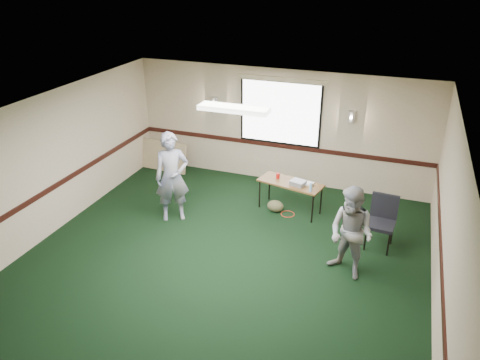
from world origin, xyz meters
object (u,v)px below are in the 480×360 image
(folding_table, at_px, (291,184))
(conference_chair, at_px, (382,217))
(person_right, at_px, (351,233))
(person_left, at_px, (172,177))
(projector, at_px, (298,183))

(folding_table, bearing_deg, conference_chair, -7.74)
(folding_table, distance_m, person_right, 2.36)
(conference_chair, relative_size, person_left, 0.54)
(projector, relative_size, person_left, 0.16)
(conference_chair, distance_m, person_right, 1.23)
(conference_chair, distance_m, person_left, 4.11)
(projector, distance_m, conference_chair, 1.85)
(conference_chair, xyz_separation_m, person_right, (-0.43, -1.13, 0.22))
(folding_table, xyz_separation_m, person_right, (1.48, -1.83, 0.19))
(folding_table, distance_m, person_left, 2.46)
(projector, relative_size, conference_chair, 0.29)
(folding_table, relative_size, projector, 4.88)
(projector, height_order, person_left, person_left)
(person_left, relative_size, person_right, 1.15)
(person_left, bearing_deg, folding_table, -4.45)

